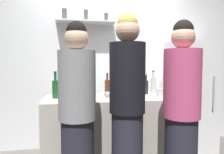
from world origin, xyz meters
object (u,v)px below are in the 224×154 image
at_px(wine_bottle_amber_glass, 107,86).
at_px(person_grey_hoodie, 77,115).
at_px(water_bottle_plastic, 67,93).
at_px(wine_bottle_pale_glass, 153,85).
at_px(person_blonde, 127,107).
at_px(person_pink_top, 181,113).
at_px(refrigerator, 190,95).
at_px(wine_bottle_green_glass, 55,88).
at_px(utensil_holder, 161,92).
at_px(baking_pan, 118,95).
at_px(wine_bottle_dark_glass, 146,87).

bearing_deg(wine_bottle_amber_glass, person_grey_hoodie, -114.71).
bearing_deg(water_bottle_plastic, wine_bottle_pale_glass, 20.39).
xyz_separation_m(person_grey_hoodie, person_blonde, (0.47, 0.01, 0.05)).
distance_m(wine_bottle_pale_glass, water_bottle_plastic, 1.25).
height_order(wine_bottle_pale_glass, person_pink_top, person_pink_top).
height_order(refrigerator, wine_bottle_green_glass, refrigerator).
relative_size(utensil_holder, person_pink_top, 0.12).
height_order(baking_pan, utensil_holder, utensil_holder).
height_order(wine_bottle_pale_glass, wine_bottle_amber_glass, wine_bottle_pale_glass).
relative_size(utensil_holder, person_blonde, 0.12).
xyz_separation_m(baking_pan, wine_bottle_green_glass, (-0.77, 0.01, 0.09)).
xyz_separation_m(person_grey_hoodie, person_pink_top, (0.96, -0.13, 0.01)).
distance_m(utensil_holder, wine_bottle_amber_glass, 0.72).
xyz_separation_m(utensil_holder, wine_bottle_amber_glass, (-0.64, 0.33, 0.06)).
xyz_separation_m(wine_bottle_amber_glass, wine_bottle_green_glass, (-0.67, -0.23, 0.01)).
height_order(wine_bottle_green_glass, person_blonde, person_blonde).
bearing_deg(person_grey_hoodie, wine_bottle_amber_glass, 36.48).
xyz_separation_m(wine_bottle_dark_glass, person_blonde, (-0.47, -0.82, -0.10)).
bearing_deg(person_pink_top, baking_pan, -6.92).
distance_m(wine_bottle_amber_glass, wine_bottle_dark_glass, 0.53).
bearing_deg(refrigerator, person_grey_hoodie, -149.36).
height_order(utensil_holder, water_bottle_plastic, water_bottle_plastic).
distance_m(utensil_holder, person_grey_hoodie, 1.21).
bearing_deg(utensil_holder, water_bottle_plastic, -173.61).
xyz_separation_m(water_bottle_plastic, person_grey_hoodie, (0.10, -0.45, -0.14)).
relative_size(utensil_holder, water_bottle_plastic, 0.99).
bearing_deg(water_bottle_plastic, baking_pan, 19.12).
distance_m(wine_bottle_dark_glass, person_grey_hoodie, 1.26).
bearing_deg(person_grey_hoodie, baking_pan, 23.01).
relative_size(baking_pan, wine_bottle_green_glass, 1.05).
bearing_deg(wine_bottle_dark_glass, wine_bottle_amber_glass, 171.39).
xyz_separation_m(utensil_holder, wine_bottle_dark_glass, (-0.11, 0.25, 0.05)).
bearing_deg(wine_bottle_amber_glass, person_blonde, -86.55).
xyz_separation_m(wine_bottle_dark_glass, water_bottle_plastic, (-1.05, -0.38, -0.01)).
relative_size(wine_bottle_pale_glass, wine_bottle_dark_glass, 1.15).
xyz_separation_m(refrigerator, person_blonde, (-1.24, -1.01, 0.07)).
relative_size(refrigerator, person_blonde, 0.92).
bearing_deg(baking_pan, refrigerator, 16.41).
distance_m(wine_bottle_amber_glass, person_pink_top, 1.18).
bearing_deg(water_bottle_plastic, wine_bottle_green_glass, 121.96).
relative_size(wine_bottle_pale_glass, person_grey_hoodie, 0.19).
distance_m(wine_bottle_green_glass, person_grey_hoodie, 0.74).
relative_size(baking_pan, person_grey_hoodie, 0.20).
bearing_deg(water_bottle_plastic, refrigerator, 17.36).
height_order(refrigerator, wine_bottle_dark_glass, refrigerator).
height_order(wine_bottle_amber_glass, person_grey_hoodie, person_grey_hoodie).
height_order(baking_pan, wine_bottle_pale_glass, wine_bottle_pale_glass).
height_order(refrigerator, utensil_holder, refrigerator).
bearing_deg(wine_bottle_dark_glass, wine_bottle_green_glass, -172.96).
bearing_deg(baking_pan, person_pink_top, -61.27).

